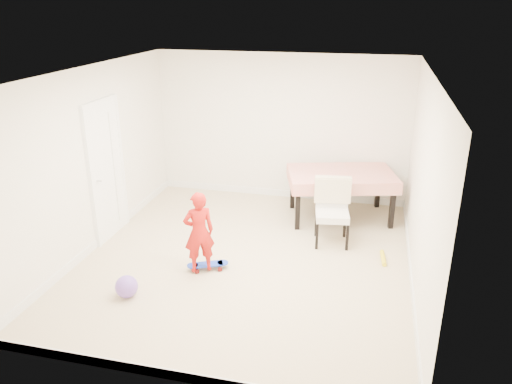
% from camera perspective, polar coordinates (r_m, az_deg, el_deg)
% --- Properties ---
extents(ground, '(5.00, 5.00, 0.00)m').
position_cam_1_polar(ground, '(7.13, -1.17, -7.64)').
color(ground, tan).
rests_on(ground, ground).
extents(ceiling, '(4.50, 5.00, 0.04)m').
position_cam_1_polar(ceiling, '(6.30, -1.35, 13.38)').
color(ceiling, white).
rests_on(ceiling, wall_back).
extents(wall_back, '(4.50, 0.04, 2.60)m').
position_cam_1_polar(wall_back, '(8.92, 2.83, 7.32)').
color(wall_back, white).
rests_on(wall_back, ground).
extents(wall_front, '(4.50, 0.04, 2.60)m').
position_cam_1_polar(wall_front, '(4.44, -9.47, -7.87)').
color(wall_front, white).
rests_on(wall_front, ground).
extents(wall_left, '(0.04, 5.00, 2.60)m').
position_cam_1_polar(wall_left, '(7.46, -18.09, 3.48)').
color(wall_left, white).
rests_on(wall_left, ground).
extents(wall_right, '(0.04, 5.00, 2.60)m').
position_cam_1_polar(wall_right, '(6.43, 18.34, 0.67)').
color(wall_right, white).
rests_on(wall_right, ground).
extents(door, '(0.11, 0.94, 2.11)m').
position_cam_1_polar(door, '(7.78, -16.70, 2.22)').
color(door, white).
rests_on(door, ground).
extents(baseboard_back, '(4.50, 0.02, 0.12)m').
position_cam_1_polar(baseboard_back, '(9.31, 2.70, -0.09)').
color(baseboard_back, white).
rests_on(baseboard_back, ground).
extents(baseboard_front, '(4.50, 0.02, 0.12)m').
position_cam_1_polar(baseboard_front, '(5.15, -8.64, -20.07)').
color(baseboard_front, white).
rests_on(baseboard_front, ground).
extents(baseboard_left, '(0.02, 5.00, 0.12)m').
position_cam_1_polar(baseboard_left, '(7.91, -17.14, -5.09)').
color(baseboard_left, white).
rests_on(baseboard_left, ground).
extents(baseboard_right, '(0.02, 5.00, 0.12)m').
position_cam_1_polar(baseboard_right, '(6.94, 17.25, -8.96)').
color(baseboard_right, white).
rests_on(baseboard_right, ground).
extents(dining_table, '(1.91, 1.47, 0.80)m').
position_cam_1_polar(dining_table, '(8.38, 9.59, -0.36)').
color(dining_table, '#B11009').
rests_on(dining_table, ground).
extents(dining_chair, '(0.62, 0.69, 0.99)m').
position_cam_1_polar(dining_chair, '(7.44, 8.71, -2.36)').
color(dining_chair, white).
rests_on(dining_chair, ground).
extents(skateboard, '(0.60, 0.42, 0.08)m').
position_cam_1_polar(skateboard, '(6.88, -5.52, -8.46)').
color(skateboard, '#1C7BEF').
rests_on(skateboard, ground).
extents(child, '(0.49, 0.44, 1.12)m').
position_cam_1_polar(child, '(6.59, -6.52, -4.85)').
color(child, red).
rests_on(child, ground).
extents(balloon, '(0.28, 0.28, 0.28)m').
position_cam_1_polar(balloon, '(6.43, -14.58, -10.42)').
color(balloon, '#744EBB').
rests_on(balloon, ground).
extents(foam_toy, '(0.10, 0.40, 0.06)m').
position_cam_1_polar(foam_toy, '(7.31, 14.32, -7.31)').
color(foam_toy, yellow).
rests_on(foam_toy, ground).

